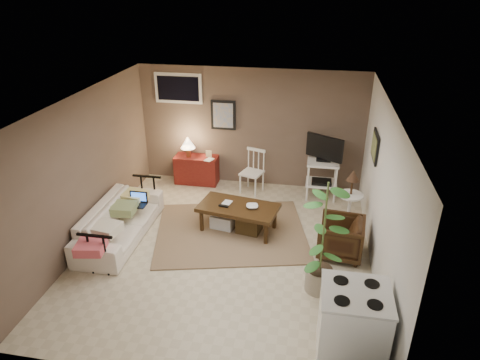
% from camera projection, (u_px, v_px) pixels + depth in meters
% --- Properties ---
extents(floor, '(5.00, 5.00, 0.00)m').
position_uv_depth(floor, '(226.00, 249.00, 6.86)').
color(floor, '#C1B293').
rests_on(floor, ground).
extents(art_back, '(0.50, 0.03, 0.60)m').
position_uv_depth(art_back, '(223.00, 115.00, 8.51)').
color(art_back, black).
extents(art_right, '(0.03, 0.60, 0.45)m').
position_uv_depth(art_right, '(375.00, 146.00, 6.77)').
color(art_right, black).
extents(window, '(0.96, 0.03, 0.60)m').
position_uv_depth(window, '(178.00, 88.00, 8.43)').
color(window, white).
extents(rug, '(2.89, 2.52, 0.02)m').
position_uv_depth(rug, '(231.00, 232.00, 7.31)').
color(rug, '#7F624A').
rests_on(rug, floor).
extents(coffee_table, '(1.42, 0.90, 0.50)m').
position_uv_depth(coffee_table, '(238.00, 216.00, 7.26)').
color(coffee_table, '#3B2710').
rests_on(coffee_table, floor).
extents(sofa, '(0.59, 2.03, 0.79)m').
position_uv_depth(sofa, '(119.00, 216.00, 7.02)').
color(sofa, silver).
rests_on(sofa, floor).
extents(sofa_pillows, '(0.39, 1.93, 0.14)m').
position_uv_depth(sofa_pillows, '(115.00, 219.00, 6.77)').
color(sofa_pillows, beige).
rests_on(sofa_pillows, sofa).
extents(sofa_end_rails, '(0.55, 2.03, 0.68)m').
position_uv_depth(sofa_end_rails, '(126.00, 219.00, 7.03)').
color(sofa_end_rails, black).
rests_on(sofa_end_rails, floor).
extents(laptop, '(0.31, 0.23, 0.21)m').
position_uv_depth(laptop, '(138.00, 201.00, 7.25)').
color(laptop, black).
rests_on(laptop, sofa).
extents(red_console, '(0.89, 0.39, 1.02)m').
position_uv_depth(red_console, '(196.00, 167.00, 8.91)').
color(red_console, maroon).
rests_on(red_console, floor).
extents(spindle_chair, '(0.50, 0.50, 0.88)m').
position_uv_depth(spindle_chair, '(252.00, 173.00, 8.51)').
color(spindle_chair, white).
rests_on(spindle_chair, floor).
extents(tv_stand, '(0.69, 0.49, 1.27)m').
position_uv_depth(tv_stand, '(323.00, 166.00, 8.18)').
color(tv_stand, white).
rests_on(tv_stand, floor).
extents(side_table, '(0.41, 0.41, 1.11)m').
position_uv_depth(side_table, '(351.00, 193.00, 7.13)').
color(side_table, white).
rests_on(side_table, floor).
extents(armchair, '(0.69, 0.73, 0.68)m').
position_uv_depth(armchair, '(341.00, 236.00, 6.59)').
color(armchair, black).
rests_on(armchair, floor).
extents(potted_plant, '(0.42, 0.42, 1.69)m').
position_uv_depth(potted_plant, '(323.00, 235.00, 5.60)').
color(potted_plant, '#A1927F').
rests_on(potted_plant, floor).
extents(stove, '(0.74, 0.69, 0.97)m').
position_uv_depth(stove, '(352.00, 326.00, 4.71)').
color(stove, white).
rests_on(stove, floor).
extents(bowl, '(0.20, 0.09, 0.20)m').
position_uv_depth(bowl, '(252.00, 203.00, 7.07)').
color(bowl, '#3B2710').
rests_on(bowl, coffee_table).
extents(book_table, '(0.14, 0.05, 0.20)m').
position_uv_depth(book_table, '(223.00, 197.00, 7.24)').
color(book_table, '#3B2710').
rests_on(book_table, coffee_table).
extents(book_console, '(0.15, 0.07, 0.20)m').
position_uv_depth(book_console, '(206.00, 155.00, 8.62)').
color(book_console, '#3B2710').
rests_on(book_console, red_console).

